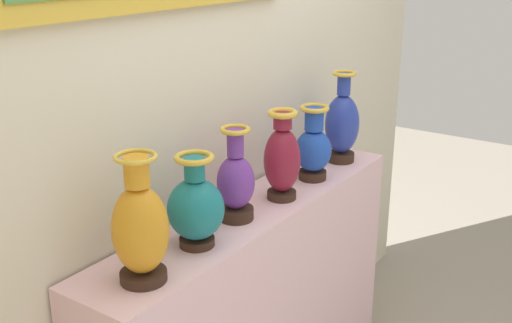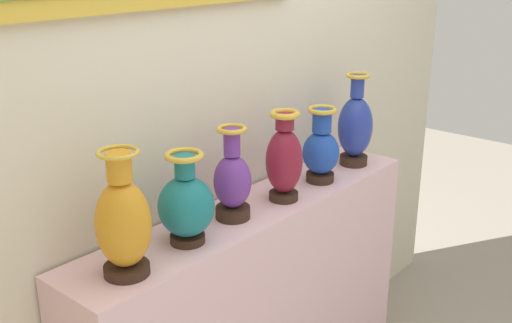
{
  "view_description": "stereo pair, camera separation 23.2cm",
  "coord_description": "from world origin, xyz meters",
  "px_view_note": "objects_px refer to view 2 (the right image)",
  "views": [
    {
      "loc": [
        -1.8,
        -1.24,
        1.99
      ],
      "look_at": [
        0.0,
        0.0,
        1.22
      ],
      "focal_mm": 43.48,
      "sensor_mm": 36.0,
      "label": 1
    },
    {
      "loc": [
        -1.66,
        -1.43,
        1.99
      ],
      "look_at": [
        0.0,
        0.0,
        1.22
      ],
      "focal_mm": 43.48,
      "sensor_mm": 36.0,
      "label": 2
    }
  ],
  "objects_px": {
    "vase_violet": "(232,181)",
    "vase_burgundy": "(284,159)",
    "vase_cobalt": "(355,127)",
    "vase_amber": "(123,223)",
    "vase_teal": "(186,204)",
    "vase_sapphire": "(321,149)"
  },
  "relations": [
    {
      "from": "vase_cobalt",
      "to": "vase_teal",
      "type": "bearing_deg",
      "value": -180.0
    },
    {
      "from": "vase_teal",
      "to": "vase_sapphire",
      "type": "bearing_deg",
      "value": -0.58
    },
    {
      "from": "vase_burgundy",
      "to": "vase_sapphire",
      "type": "xyz_separation_m",
      "value": [
        0.26,
        0.01,
        -0.03
      ]
    },
    {
      "from": "vase_burgundy",
      "to": "vase_cobalt",
      "type": "relative_size",
      "value": 0.86
    },
    {
      "from": "vase_amber",
      "to": "vase_cobalt",
      "type": "distance_m",
      "value": 1.31
    },
    {
      "from": "vase_violet",
      "to": "vase_cobalt",
      "type": "bearing_deg",
      "value": -1.31
    },
    {
      "from": "vase_violet",
      "to": "vase_amber",
      "type": "bearing_deg",
      "value": -176.24
    },
    {
      "from": "vase_burgundy",
      "to": "vase_violet",
      "type": "bearing_deg",
      "value": 172.76
    },
    {
      "from": "vase_teal",
      "to": "vase_sapphire",
      "type": "relative_size",
      "value": 0.99
    },
    {
      "from": "vase_amber",
      "to": "vase_cobalt",
      "type": "xyz_separation_m",
      "value": [
        1.31,
        0.02,
        0.01
      ]
    },
    {
      "from": "vase_teal",
      "to": "vase_sapphire",
      "type": "xyz_separation_m",
      "value": [
        0.76,
        -0.01,
        0.0
      ]
    },
    {
      "from": "vase_cobalt",
      "to": "vase_sapphire",
      "type": "bearing_deg",
      "value": -178.4
    },
    {
      "from": "vase_amber",
      "to": "vase_teal",
      "type": "distance_m",
      "value": 0.27
    },
    {
      "from": "vase_violet",
      "to": "vase_burgundy",
      "type": "bearing_deg",
      "value": -7.24
    },
    {
      "from": "vase_burgundy",
      "to": "vase_cobalt",
      "type": "bearing_deg",
      "value": 1.59
    },
    {
      "from": "vase_sapphire",
      "to": "vase_violet",
      "type": "bearing_deg",
      "value": 177.14
    },
    {
      "from": "vase_amber",
      "to": "vase_violet",
      "type": "xyz_separation_m",
      "value": [
        0.51,
        0.03,
        -0.03
      ]
    },
    {
      "from": "vase_amber",
      "to": "vase_teal",
      "type": "bearing_deg",
      "value": 3.33
    },
    {
      "from": "vase_teal",
      "to": "vase_violet",
      "type": "xyz_separation_m",
      "value": [
        0.25,
        0.02,
        0.01
      ]
    },
    {
      "from": "vase_violet",
      "to": "vase_cobalt",
      "type": "xyz_separation_m",
      "value": [
        0.79,
        -0.02,
        0.03
      ]
    },
    {
      "from": "vase_violet",
      "to": "vase_cobalt",
      "type": "height_order",
      "value": "vase_cobalt"
    },
    {
      "from": "vase_burgundy",
      "to": "vase_sapphire",
      "type": "distance_m",
      "value": 0.26
    }
  ]
}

